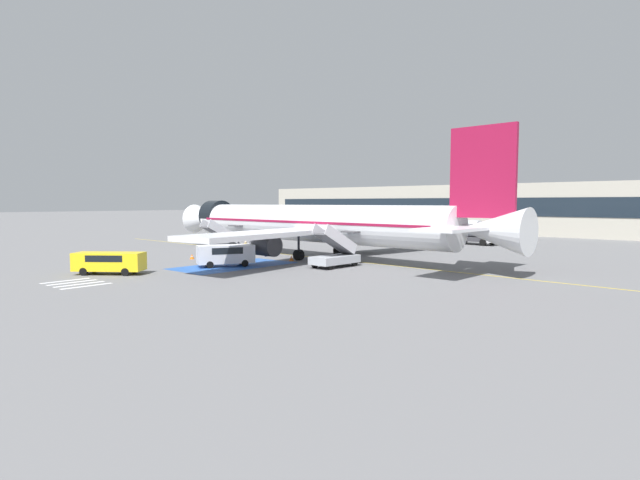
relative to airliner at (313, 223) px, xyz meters
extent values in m
plane|color=slate|center=(-1.04, 0.43, -3.65)|extent=(600.00, 600.00, 0.00)
cube|color=gold|center=(-0.69, 0.02, -3.65)|extent=(79.24, 2.90, 0.01)
cube|color=#2856A8|center=(-0.69, -10.26, -3.65)|extent=(5.85, 11.37, 0.01)
cube|color=silver|center=(-3.09, -24.35, -3.65)|extent=(0.44, 3.60, 0.01)
cube|color=silver|center=(-1.89, -24.35, -3.65)|extent=(0.44, 3.60, 0.01)
cube|color=silver|center=(-0.69, -24.35, -3.65)|extent=(0.44, 3.60, 0.01)
cube|color=silver|center=(0.51, -24.35, -3.65)|extent=(0.44, 3.60, 0.01)
cylinder|color=silver|center=(-0.69, 0.02, -0.01)|extent=(35.39, 5.17, 3.97)
cone|color=silver|center=(-20.50, 0.70, -0.01)|extent=(4.50, 4.04, 3.89)
cone|color=silver|center=(19.91, -0.68, -0.01)|extent=(6.08, 4.01, 3.81)
cylinder|color=black|center=(-17.52, 0.60, 0.48)|extent=(2.52, 4.09, 4.01)
cube|color=maroon|center=(-0.69, 0.02, 0.19)|extent=(32.57, 5.15, 0.24)
cube|color=silver|center=(2.50, -9.24, -0.61)|extent=(6.58, 17.91, 0.44)
cylinder|color=#38383D|center=(0.88, -7.62, -1.85)|extent=(2.64, 2.07, 1.98)
cube|color=silver|center=(3.13, 9.05, -0.61)|extent=(7.72, 18.07, 0.44)
cylinder|color=#38383D|center=(1.40, 7.54, -1.85)|extent=(2.64, 2.07, 1.98)
cube|color=maroon|center=(19.02, -0.65, 4.68)|extent=(5.57, 0.55, 7.40)
cube|color=silver|center=(18.30, -4.40, 0.19)|extent=(3.79, 6.47, 0.24)
cube|color=silver|center=(18.55, 3.14, 0.19)|extent=(3.79, 6.47, 0.24)
cylinder|color=#38383D|center=(-13.03, 0.44, -1.82)|extent=(0.20, 0.20, 2.82)
cylinder|color=black|center=(-13.03, 0.44, -3.23)|extent=(0.85, 0.31, 0.84)
cylinder|color=#38383D|center=(0.89, -3.12, -1.85)|extent=(0.24, 0.24, 2.50)
cylinder|color=black|center=(0.89, -3.12, -3.10)|extent=(1.12, 0.64, 1.10)
cylinder|color=#38383D|center=(1.09, 3.05, -1.85)|extent=(0.24, 0.24, 2.50)
cylinder|color=black|center=(1.09, 3.05, -3.10)|extent=(1.12, 0.64, 1.10)
cube|color=#ADB2BA|center=(-10.54, -4.23, -2.95)|extent=(2.36, 4.87, 0.70)
cylinder|color=black|center=(-11.42, -2.52, -3.30)|extent=(0.24, 0.71, 0.70)
cylinder|color=black|center=(-9.55, -2.58, -3.30)|extent=(0.24, 0.71, 0.70)
cylinder|color=black|center=(-11.53, -5.88, -3.30)|extent=(0.24, 0.71, 0.70)
cylinder|color=black|center=(-9.66, -5.94, -3.30)|extent=(0.24, 0.71, 0.70)
cube|color=#4C4C51|center=(-10.54, -4.23, -1.56)|extent=(1.57, 4.20, 2.23)
cube|color=#4C4C51|center=(-10.46, -1.95, -0.52)|extent=(1.69, 1.16, 0.12)
cube|color=silver|center=(-11.31, -4.20, -1.08)|extent=(0.21, 4.51, 2.93)
cube|color=silver|center=(-9.77, -4.26, -1.08)|extent=(0.21, 4.51, 2.93)
cube|color=#ADB2BA|center=(7.09, -4.83, -2.95)|extent=(2.36, 4.87, 0.70)
cylinder|color=black|center=(6.21, -3.12, -3.30)|extent=(0.24, 0.71, 0.70)
cylinder|color=black|center=(8.08, -3.18, -3.30)|extent=(0.24, 0.71, 0.70)
cylinder|color=black|center=(6.09, -6.48, -3.30)|extent=(0.24, 0.71, 0.70)
cylinder|color=black|center=(7.96, -6.54, -3.30)|extent=(0.24, 0.71, 0.70)
cube|color=#4C4C51|center=(7.09, -4.83, -1.56)|extent=(1.57, 4.20, 2.22)
cube|color=#4C4C51|center=(7.16, -2.55, -0.52)|extent=(1.69, 1.16, 0.12)
cube|color=silver|center=(6.32, -4.80, -1.09)|extent=(0.21, 4.51, 2.93)
cube|color=silver|center=(7.86, -4.85, -1.09)|extent=(0.21, 4.51, 2.93)
cube|color=#38383D|center=(4.40, 27.17, -2.87)|extent=(8.88, 3.53, 0.60)
cube|color=silver|center=(8.60, 26.66, -2.37)|extent=(2.19, 2.59, 1.60)
cube|color=black|center=(9.55, 26.55, -2.05)|extent=(0.28, 1.99, 0.70)
cylinder|color=#B7BCC4|center=(4.02, 27.22, -1.41)|extent=(6.19, 3.02, 2.32)
cylinder|color=gold|center=(4.02, 27.22, -1.41)|extent=(0.63, 2.39, 2.37)
cylinder|color=black|center=(8.36, 27.89, -3.17)|extent=(0.99, 0.39, 0.96)
cylinder|color=black|center=(8.07, 25.53, -3.17)|extent=(0.99, 0.39, 0.96)
cylinder|color=black|center=(4.07, 28.41, -3.17)|extent=(0.99, 0.39, 0.96)
cylinder|color=black|center=(3.78, 26.05, -3.17)|extent=(0.99, 0.39, 0.96)
cylinder|color=black|center=(1.68, 28.70, -3.17)|extent=(0.99, 0.39, 0.96)
cylinder|color=black|center=(1.40, 26.34, -3.17)|extent=(0.99, 0.39, 0.96)
cube|color=yellow|center=(-3.97, -20.53, -2.59)|extent=(5.54, 4.90, 1.48)
cube|color=black|center=(-3.97, -20.53, -2.27)|extent=(3.58, 3.38, 0.53)
cylinder|color=black|center=(-4.80, -22.27, -3.33)|extent=(0.63, 0.55, 0.64)
cylinder|color=black|center=(-5.86, -20.92, -3.33)|extent=(0.63, 0.55, 0.64)
cylinder|color=black|center=(-2.08, -20.14, -3.33)|extent=(0.63, 0.55, 0.64)
cylinder|color=black|center=(-3.14, -18.79, -3.33)|extent=(0.63, 0.55, 0.64)
cube|color=silver|center=(-0.82, -11.06, -2.50)|extent=(4.04, 5.42, 1.66)
cube|color=black|center=(-0.82, -11.06, -2.14)|extent=(3.00, 3.38, 0.60)
cylinder|color=black|center=(-0.85, -9.25, -3.33)|extent=(0.47, 0.66, 0.64)
cylinder|color=black|center=(0.69, -10.05, -3.33)|extent=(0.47, 0.66, 0.64)
cylinder|color=black|center=(-2.32, -12.07, -3.33)|extent=(0.47, 0.66, 0.64)
cylinder|color=black|center=(-0.78, -12.87, -3.33)|extent=(0.47, 0.66, 0.64)
cylinder|color=black|center=(-4.65, -5.49, -3.21)|extent=(0.14, 0.14, 0.89)
cylinder|color=black|center=(-4.48, -5.52, -3.21)|extent=(0.14, 0.14, 0.89)
cube|color=yellow|center=(-4.56, -5.51, -2.41)|extent=(0.45, 0.29, 0.70)
cube|color=silver|center=(-4.56, -5.51, -2.41)|extent=(0.46, 0.30, 0.06)
sphere|color=beige|center=(-4.56, -5.51, -1.94)|extent=(0.24, 0.24, 0.24)
cylinder|color=#191E38|center=(-4.18, -2.89, -3.26)|extent=(0.14, 0.14, 0.78)
cylinder|color=#191E38|center=(-4.20, -3.06, -3.26)|extent=(0.14, 0.14, 0.78)
cube|color=orange|center=(-4.19, -2.98, -2.57)|extent=(0.25, 0.44, 0.61)
cube|color=silver|center=(-4.19, -2.98, -2.57)|extent=(0.26, 0.45, 0.06)
sphere|color=#9E704C|center=(-4.19, -2.98, -2.16)|extent=(0.21, 0.21, 0.21)
cone|color=orange|center=(-8.22, -9.67, -3.39)|extent=(0.47, 0.47, 0.52)
cylinder|color=white|center=(-8.22, -9.67, -3.37)|extent=(0.26, 0.26, 0.06)
cone|color=orange|center=(0.65, -3.91, -3.38)|extent=(0.49, 0.49, 0.55)
cylinder|color=white|center=(0.65, -3.91, -3.35)|extent=(0.27, 0.27, 0.07)
cube|color=#B2AD9E|center=(2.60, 55.57, 0.98)|extent=(118.21, 12.00, 9.27)
cube|color=#19232D|center=(2.60, 49.52, 1.45)|extent=(113.48, 0.10, 3.25)
camera|label=1|loc=(35.83, -39.65, 2.24)|focal=28.00mm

